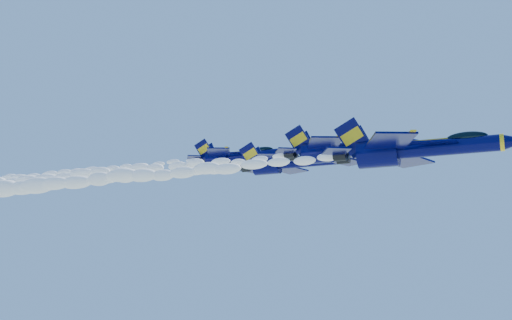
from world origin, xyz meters
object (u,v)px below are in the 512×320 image
(jet_second, at_px, (347,149))
(jet_third, at_px, (290,162))
(jet_lead, at_px, (416,149))
(jet_fourth, at_px, (237,156))

(jet_second, relative_size, jet_third, 1.06)
(jet_second, xyz_separation_m, jet_third, (-9.24, 7.13, 0.63))
(jet_lead, xyz_separation_m, jet_second, (-9.15, 8.48, 2.75))
(jet_lead, relative_size, jet_third, 1.20)
(jet_third, xyz_separation_m, jet_fourth, (-10.52, 7.38, 3.39))
(jet_second, bearing_deg, jet_fourth, 143.72)
(jet_second, bearing_deg, jet_lead, -42.84)
(jet_lead, height_order, jet_second, jet_second)
(jet_third, bearing_deg, jet_second, -37.64)
(jet_fourth, bearing_deg, jet_second, -36.28)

